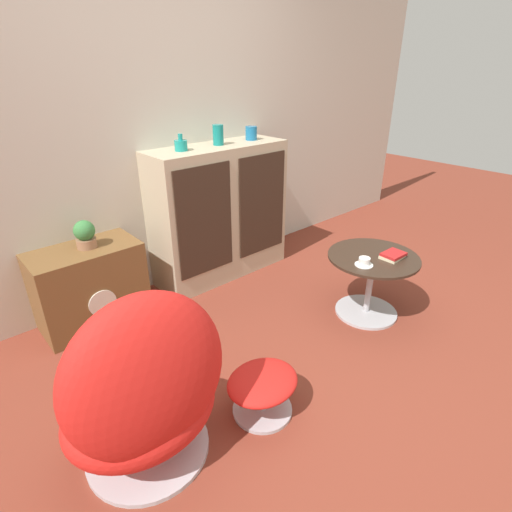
{
  "coord_description": "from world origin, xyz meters",
  "views": [
    {
      "loc": [
        -1.49,
        -1.11,
        1.67
      ],
      "look_at": [
        0.06,
        0.61,
        0.55
      ],
      "focal_mm": 28.0,
      "sensor_mm": 36.0,
      "label": 1
    }
  ],
  "objects_px": {
    "teacup": "(364,262)",
    "book_stack": "(393,255)",
    "sideboard": "(220,213)",
    "coffee_table": "(370,278)",
    "vase_leftmost": "(181,145)",
    "ottoman": "(263,386)",
    "vase_inner_left": "(218,135)",
    "potted_plant": "(85,234)",
    "egg_chair": "(145,393)",
    "vase_inner_right": "(251,133)",
    "tv_console": "(90,286)"
  },
  "relations": [
    {
      "from": "sideboard",
      "to": "vase_inner_left",
      "type": "relative_size",
      "value": 7.67
    },
    {
      "from": "egg_chair",
      "to": "vase_inner_left",
      "type": "relative_size",
      "value": 6.08
    },
    {
      "from": "vase_inner_right",
      "to": "book_stack",
      "type": "distance_m",
      "value": 1.5
    },
    {
      "from": "vase_inner_left",
      "to": "teacup",
      "type": "height_order",
      "value": "vase_inner_left"
    },
    {
      "from": "vase_inner_right",
      "to": "potted_plant",
      "type": "distance_m",
      "value": 1.53
    },
    {
      "from": "coffee_table",
      "to": "teacup",
      "type": "xyz_separation_m",
      "value": [
        -0.17,
        -0.04,
        0.2
      ]
    },
    {
      "from": "egg_chair",
      "to": "book_stack",
      "type": "distance_m",
      "value": 1.84
    },
    {
      "from": "sideboard",
      "to": "vase_inner_left",
      "type": "distance_m",
      "value": 0.62
    },
    {
      "from": "coffee_table",
      "to": "vase_leftmost",
      "type": "bearing_deg",
      "value": 120.14
    },
    {
      "from": "vase_inner_left",
      "to": "teacup",
      "type": "relative_size",
      "value": 1.27
    },
    {
      "from": "vase_inner_right",
      "to": "vase_inner_left",
      "type": "bearing_deg",
      "value": 180.0
    },
    {
      "from": "book_stack",
      "to": "coffee_table",
      "type": "bearing_deg",
      "value": 123.4
    },
    {
      "from": "ottoman",
      "to": "vase_inner_left",
      "type": "distance_m",
      "value": 1.91
    },
    {
      "from": "vase_inner_left",
      "to": "teacup",
      "type": "distance_m",
      "value": 1.46
    },
    {
      "from": "vase_inner_right",
      "to": "teacup",
      "type": "bearing_deg",
      "value": -95.64
    },
    {
      "from": "coffee_table",
      "to": "vase_inner_left",
      "type": "height_order",
      "value": "vase_inner_left"
    },
    {
      "from": "coffee_table",
      "to": "vase_inner_left",
      "type": "relative_size",
      "value": 4.15
    },
    {
      "from": "vase_inner_right",
      "to": "ottoman",
      "type": "bearing_deg",
      "value": -129.53
    },
    {
      "from": "teacup",
      "to": "book_stack",
      "type": "height_order",
      "value": "teacup"
    },
    {
      "from": "ottoman",
      "to": "tv_console",
      "type": "bearing_deg",
      "value": 103.08
    },
    {
      "from": "vase_leftmost",
      "to": "vase_inner_left",
      "type": "bearing_deg",
      "value": 0.0
    },
    {
      "from": "potted_plant",
      "to": "teacup",
      "type": "relative_size",
      "value": 1.57
    },
    {
      "from": "teacup",
      "to": "vase_inner_left",
      "type": "bearing_deg",
      "value": 99.45
    },
    {
      "from": "ottoman",
      "to": "vase_leftmost",
      "type": "height_order",
      "value": "vase_leftmost"
    },
    {
      "from": "ottoman",
      "to": "teacup",
      "type": "relative_size",
      "value": 3.25
    },
    {
      "from": "vase_leftmost",
      "to": "coffee_table",
      "type": "bearing_deg",
      "value": -59.86
    },
    {
      "from": "tv_console",
      "to": "egg_chair",
      "type": "relative_size",
      "value": 0.76
    },
    {
      "from": "tv_console",
      "to": "book_stack",
      "type": "distance_m",
      "value": 2.09
    },
    {
      "from": "tv_console",
      "to": "potted_plant",
      "type": "distance_m",
      "value": 0.38
    },
    {
      "from": "potted_plant",
      "to": "vase_inner_right",
      "type": "bearing_deg",
      "value": -0.18
    },
    {
      "from": "ottoman",
      "to": "vase_inner_left",
      "type": "relative_size",
      "value": 2.57
    },
    {
      "from": "potted_plant",
      "to": "tv_console",
      "type": "bearing_deg",
      "value": -179.29
    },
    {
      "from": "coffee_table",
      "to": "vase_inner_right",
      "type": "relative_size",
      "value": 5.83
    },
    {
      "from": "vase_inner_left",
      "to": "coffee_table",
      "type": "bearing_deg",
      "value": -72.86
    },
    {
      "from": "vase_inner_right",
      "to": "potted_plant",
      "type": "bearing_deg",
      "value": 179.82
    },
    {
      "from": "egg_chair",
      "to": "coffee_table",
      "type": "bearing_deg",
      "value": 1.38
    },
    {
      "from": "sideboard",
      "to": "teacup",
      "type": "distance_m",
      "value": 1.28
    },
    {
      "from": "coffee_table",
      "to": "teacup",
      "type": "bearing_deg",
      "value": -168.15
    },
    {
      "from": "ottoman",
      "to": "sideboard",
      "type": "bearing_deg",
      "value": 60.01
    },
    {
      "from": "tv_console",
      "to": "teacup",
      "type": "xyz_separation_m",
      "value": [
        1.36,
        -1.27,
        0.21
      ]
    },
    {
      "from": "book_stack",
      "to": "vase_inner_left",
      "type": "bearing_deg",
      "value": 108.55
    },
    {
      "from": "tv_console",
      "to": "vase_inner_left",
      "type": "relative_size",
      "value": 4.63
    },
    {
      "from": "vase_leftmost",
      "to": "vase_inner_right",
      "type": "xyz_separation_m",
      "value": [
        0.67,
        0.0,
        0.01
      ]
    },
    {
      "from": "sideboard",
      "to": "ottoman",
      "type": "xyz_separation_m",
      "value": [
        -0.81,
        -1.4,
        -0.38
      ]
    },
    {
      "from": "ottoman",
      "to": "vase_leftmost",
      "type": "xyz_separation_m",
      "value": [
        0.48,
        1.4,
        0.97
      ]
    },
    {
      "from": "sideboard",
      "to": "book_stack",
      "type": "xyz_separation_m",
      "value": [
        0.46,
        -1.33,
        -0.06
      ]
    },
    {
      "from": "tv_console",
      "to": "teacup",
      "type": "height_order",
      "value": "tv_console"
    },
    {
      "from": "egg_chair",
      "to": "potted_plant",
      "type": "xyz_separation_m",
      "value": [
        0.28,
        1.28,
        0.26
      ]
    },
    {
      "from": "egg_chair",
      "to": "potted_plant",
      "type": "relative_size",
      "value": 4.9
    },
    {
      "from": "egg_chair",
      "to": "ottoman",
      "type": "bearing_deg",
      "value": -12.53
    }
  ]
}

